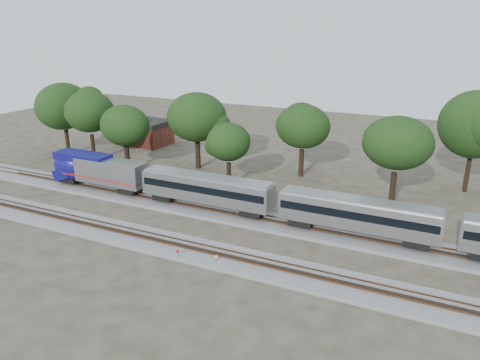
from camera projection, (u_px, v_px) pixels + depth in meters
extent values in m
plane|color=#383328|center=(181.00, 230.00, 53.44)|extent=(160.00, 160.00, 0.00)
cube|color=slate|center=(207.00, 210.00, 58.50)|extent=(160.00, 5.00, 0.40)
cube|color=brown|center=(204.00, 209.00, 57.74)|extent=(160.00, 0.08, 0.15)
cube|color=brown|center=(209.00, 205.00, 58.97)|extent=(160.00, 0.08, 0.15)
cube|color=slate|center=(161.00, 242.00, 49.96)|extent=(160.00, 5.00, 0.40)
cube|color=brown|center=(156.00, 241.00, 49.20)|extent=(160.00, 0.08, 0.15)
cube|color=brown|center=(164.00, 236.00, 50.42)|extent=(160.00, 0.08, 0.15)
cube|color=#A9ABB0|center=(111.00, 172.00, 63.57)|extent=(10.45, 2.96, 3.25)
ellipsoid|color=navy|center=(70.00, 166.00, 66.71)|extent=(5.32, 3.08, 4.54)
cube|color=navy|center=(83.00, 157.00, 65.05)|extent=(8.38, 2.90, 0.99)
cube|color=black|center=(72.00, 160.00, 66.19)|extent=(0.44, 2.27, 1.29)
cube|color=maroon|center=(105.00, 176.00, 64.33)|extent=(12.82, 3.00, 0.18)
cube|color=black|center=(72.00, 179.00, 67.24)|extent=(2.56, 2.17, 0.89)
cube|color=black|center=(130.00, 189.00, 63.01)|extent=(2.56, 2.17, 0.89)
cube|color=#A9ABB0|center=(207.00, 189.00, 57.54)|extent=(17.16, 2.96, 2.96)
cube|color=black|center=(206.00, 186.00, 57.44)|extent=(16.57, 3.01, 0.89)
cube|color=gray|center=(206.00, 177.00, 57.04)|extent=(16.76, 2.37, 0.35)
cube|color=black|center=(165.00, 195.00, 60.69)|extent=(2.56, 2.17, 0.89)
cube|color=black|center=(252.00, 211.00, 55.62)|extent=(2.56, 2.17, 0.89)
cube|color=#A9ABB0|center=(358.00, 214.00, 49.96)|extent=(17.16, 2.96, 2.96)
cube|color=black|center=(358.00, 211.00, 49.87)|extent=(16.57, 3.01, 0.89)
cube|color=gray|center=(359.00, 201.00, 49.47)|extent=(16.76, 2.37, 0.35)
cube|color=black|center=(302.00, 220.00, 53.12)|extent=(2.56, 2.17, 0.89)
cube|color=black|center=(417.00, 241.00, 48.04)|extent=(2.56, 2.17, 0.89)
cylinder|color=#512D19|center=(178.00, 255.00, 46.58)|extent=(0.07, 0.07, 0.98)
cylinder|color=#B60D1E|center=(178.00, 251.00, 46.44)|extent=(0.34, 0.16, 0.35)
cylinder|color=#512D19|center=(216.00, 260.00, 45.71)|extent=(0.06, 0.06, 0.89)
cylinder|color=silver|center=(216.00, 257.00, 45.58)|extent=(0.31, 0.12, 0.32)
cube|color=#512D19|center=(217.00, 268.00, 44.93)|extent=(0.52, 0.33, 0.30)
cube|color=maroon|center=(144.00, 134.00, 90.57)|extent=(9.83, 7.11, 3.81)
cube|color=black|center=(143.00, 122.00, 89.82)|extent=(10.04, 7.32, 0.86)
cylinder|color=black|center=(67.00, 141.00, 83.52)|extent=(0.70, 0.70, 4.62)
ellipsoid|color=black|center=(63.00, 106.00, 81.50)|extent=(8.71, 8.71, 7.41)
cylinder|color=black|center=(93.00, 148.00, 79.32)|extent=(0.70, 0.70, 4.57)
ellipsoid|color=black|center=(89.00, 111.00, 77.33)|extent=(8.62, 8.62, 7.32)
cylinder|color=black|center=(127.00, 158.00, 74.30)|extent=(0.70, 0.70, 3.92)
ellipsoid|color=black|center=(125.00, 126.00, 72.59)|extent=(7.39, 7.39, 6.28)
cylinder|color=black|center=(198.00, 155.00, 75.25)|extent=(0.70, 0.70, 4.52)
ellipsoid|color=black|center=(197.00, 117.00, 73.28)|extent=(8.52, 8.52, 7.24)
cylinder|color=black|center=(229.00, 175.00, 66.76)|extent=(0.70, 0.70, 3.60)
ellipsoid|color=black|center=(229.00, 142.00, 65.19)|extent=(6.78, 6.78, 5.76)
cylinder|color=black|center=(301.00, 163.00, 71.44)|extent=(0.70, 0.70, 4.19)
ellipsoid|color=black|center=(303.00, 126.00, 69.61)|extent=(7.91, 7.91, 6.72)
cylinder|color=black|center=(392.00, 190.00, 59.54)|extent=(0.70, 0.70, 4.54)
ellipsoid|color=black|center=(398.00, 143.00, 57.56)|extent=(8.56, 8.56, 7.27)
cylinder|color=black|center=(467.00, 174.00, 64.66)|extent=(0.70, 0.70, 5.14)
ellipsoid|color=black|center=(475.00, 125.00, 62.41)|extent=(9.70, 9.70, 8.24)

